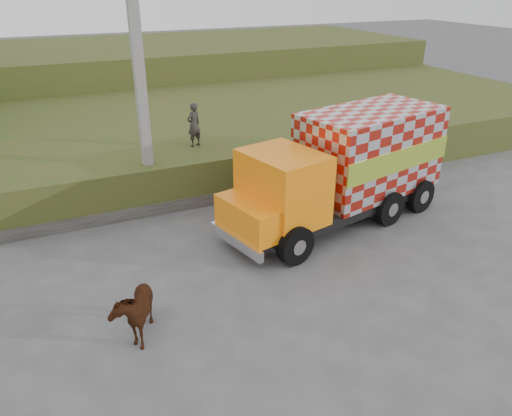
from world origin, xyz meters
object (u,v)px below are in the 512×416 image
utility_pole (140,80)px  cow (134,309)px  cargo_truck (346,167)px  pedestrian (194,125)px

utility_pole → cow: bearing=-106.7°
utility_pole → cargo_truck: 6.54m
cargo_truck → utility_pole: bearing=135.7°
pedestrian → cow: bearing=39.2°
utility_pole → cow: 7.18m
utility_pole → pedestrian: size_ratio=5.35×
pedestrian → utility_pole: bearing=7.8°
cargo_truck → cow: 7.64m
cargo_truck → cow: size_ratio=4.97×
utility_pole → cargo_truck: (5.19, -3.17, -2.40)m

